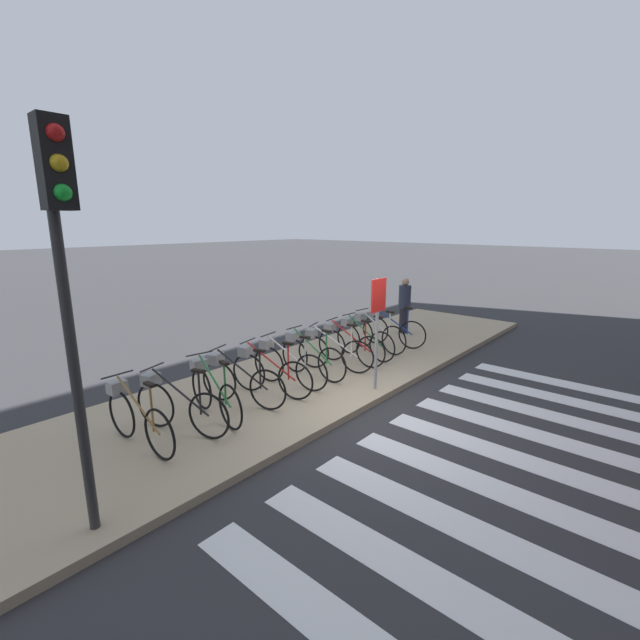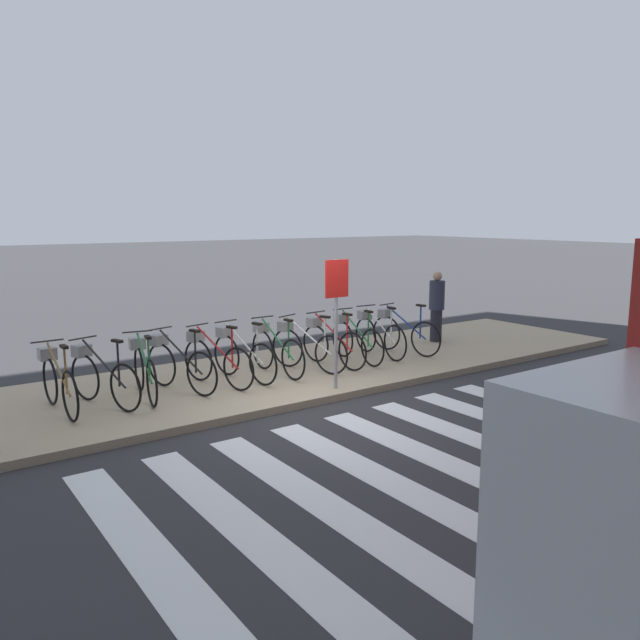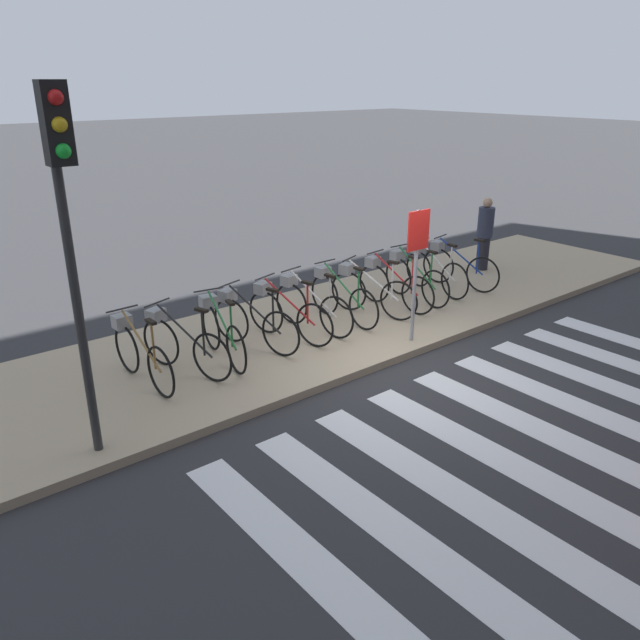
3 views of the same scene
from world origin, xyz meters
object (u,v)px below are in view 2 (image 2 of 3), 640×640
parked_bicycle_10 (377,333)px  pedestrian (437,305)px  parked_bicycle_4 (214,358)px  sign_post (336,301)px  parked_bicycle_1 (101,375)px  parked_bicycle_7 (305,345)px  parked_bicycle_2 (144,368)px  parked_bicycle_6 (275,348)px  parked_bicycle_11 (402,331)px  parked_bicycle_0 (57,381)px  parked_bicycle_9 (354,338)px  parked_bicycle_8 (330,342)px  parked_bicycle_3 (177,363)px  parked_bicycle_5 (241,353)px

parked_bicycle_10 → pedestrian: (2.01, 0.35, 0.36)m
parked_bicycle_4 → pedestrian: (5.64, 0.46, 0.36)m
parked_bicycle_4 → sign_post: sign_post is taller
parked_bicycle_1 → pedestrian: bearing=4.0°
parked_bicycle_7 → sign_post: size_ratio=0.77×
parked_bicycle_1 → parked_bicycle_2: same height
parked_bicycle_6 → parked_bicycle_11: 3.01m
parked_bicycle_0 → parked_bicycle_7: (4.24, -0.02, 0.00)m
parked_bicycle_2 → parked_bicycle_6: 2.41m
parked_bicycle_1 → parked_bicycle_7: size_ratio=1.00×
parked_bicycle_9 → pedestrian: 2.72m
pedestrian → parked_bicycle_2: bearing=-175.9°
pedestrian → parked_bicycle_6: bearing=-175.0°
parked_bicycle_8 → parked_bicycle_10: (1.26, 0.12, 0.00)m
parked_bicycle_9 → sign_post: bearing=-136.8°
parked_bicycle_3 → parked_bicycle_4: bearing=-4.0°
parked_bicycle_3 → pedestrian: bearing=3.8°
parked_bicycle_5 → parked_bicycle_6: size_ratio=0.99×
parked_bicycle_11 → parked_bicycle_8: bearing=-178.7°
parked_bicycle_8 → parked_bicycle_2: bearing=-179.7°
parked_bicycle_11 → pedestrian: bearing=16.8°
parked_bicycle_1 → parked_bicycle_3: 1.24m
parked_bicycle_6 → parked_bicycle_7: 0.59m
parked_bicycle_1 → parked_bicycle_6: same height
parked_bicycle_4 → parked_bicycle_5: same height
parked_bicycle_6 → pedestrian: size_ratio=1.08×
parked_bicycle_0 → parked_bicycle_1: bearing=-4.6°
parked_bicycle_9 → sign_post: size_ratio=0.81×
parked_bicycle_10 → parked_bicycle_11: bearing=-8.0°
sign_post → parked_bicycle_1: bearing=159.2°
parked_bicycle_3 → parked_bicycle_7: (2.41, -0.07, 0.00)m
parked_bicycle_1 → parked_bicycle_5: bearing=3.0°
parked_bicycle_5 → parked_bicycle_7: same height
parked_bicycle_5 → parked_bicycle_8: same height
parked_bicycle_7 → pedestrian: bearing=7.2°
sign_post → parked_bicycle_9: bearing=43.2°
parked_bicycle_1 → parked_bicycle_8: (4.23, 0.05, 0.00)m
parked_bicycle_0 → parked_bicycle_3: 1.83m
parked_bicycle_0 → parked_bicycle_4: 2.45m
parked_bicycle_1 → pedestrian: size_ratio=1.04×
parked_bicycle_3 → pedestrian: (6.26, 0.42, 0.36)m
parked_bicycle_8 → parked_bicycle_1: bearing=-179.3°
parked_bicycle_1 → parked_bicycle_10: same height
parked_bicycle_5 → parked_bicycle_6: (0.68, 0.01, 0.00)m
parked_bicycle_9 → parked_bicycle_8: bearing=-176.5°
parked_bicycle_6 → parked_bicycle_11: size_ratio=1.01×
parked_bicycle_4 → sign_post: size_ratio=0.79×
parked_bicycle_8 → parked_bicycle_7: bearing=-178.1°
parked_bicycle_3 → sign_post: 2.73m
pedestrian → sign_post: size_ratio=0.75×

